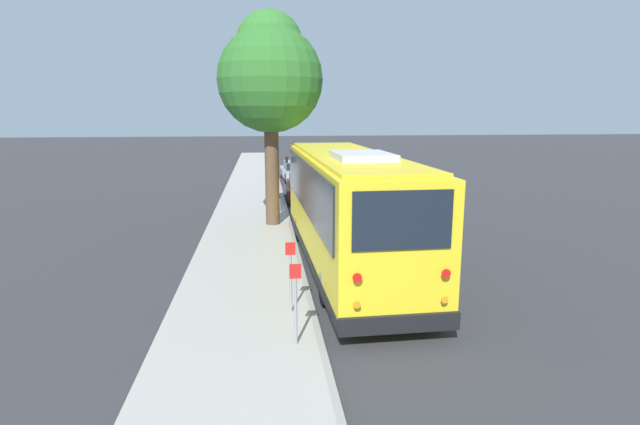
% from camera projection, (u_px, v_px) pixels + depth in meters
% --- Properties ---
extents(ground_plane, '(160.00, 160.00, 0.00)m').
position_uv_depth(ground_plane, '(347.00, 262.00, 15.25)').
color(ground_plane, '#333335').
extents(sidewalk_slab, '(80.00, 3.16, 0.15)m').
position_uv_depth(sidewalk_slab, '(244.00, 263.00, 14.88)').
color(sidewalk_slab, '#A3A099').
rests_on(sidewalk_slab, ground).
extents(curb_strip, '(80.00, 0.14, 0.15)m').
position_uv_depth(curb_strip, '(299.00, 261.00, 15.07)').
color(curb_strip, gray).
rests_on(curb_strip, ground).
extents(shuttle_bus, '(10.88, 2.92, 3.51)m').
position_uv_depth(shuttle_bus, '(347.00, 203.00, 14.54)').
color(shuttle_bus, yellow).
rests_on(shuttle_bus, ground).
extents(parked_sedan_maroon, '(4.72, 1.82, 1.29)m').
position_uv_depth(parked_sedan_maroon, '(303.00, 188.00, 26.11)').
color(parked_sedan_maroon, maroon).
rests_on(parked_sedan_maroon, ground).
extents(parked_sedan_silver, '(4.59, 1.98, 1.27)m').
position_uv_depth(parked_sedan_silver, '(296.00, 171.00, 33.32)').
color(parked_sedan_silver, '#A8AAAF').
rests_on(parked_sedan_silver, ground).
extents(street_tree, '(3.97, 3.97, 8.13)m').
position_uv_depth(street_tree, '(270.00, 73.00, 18.71)').
color(street_tree, brown).
rests_on(street_tree, sidewalk_slab).
extents(sign_post_near, '(0.06, 0.22, 1.60)m').
position_uv_depth(sign_post_near, '(296.00, 304.00, 9.37)').
color(sign_post_near, gray).
rests_on(sign_post_near, sidewalk_slab).
extents(sign_post_far, '(0.06, 0.22, 1.59)m').
position_uv_depth(sign_post_far, '(291.00, 276.00, 10.93)').
color(sign_post_far, gray).
rests_on(sign_post_far, sidewalk_slab).
extents(fire_hydrant, '(0.22, 0.22, 0.81)m').
position_uv_depth(fire_hydrant, '(278.00, 203.00, 22.05)').
color(fire_hydrant, '#99999E').
rests_on(fire_hydrant, sidewalk_slab).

